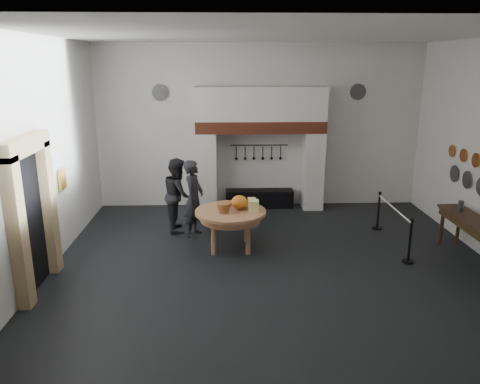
{
  "coord_description": "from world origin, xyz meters",
  "views": [
    {
      "loc": [
        -1.02,
        -8.97,
        4.04
      ],
      "look_at": [
        -0.67,
        0.54,
        1.35
      ],
      "focal_mm": 35.0,
      "sensor_mm": 36.0,
      "label": 1
    }
  ],
  "objects_px": {
    "visitor_near": "(194,199)",
    "work_table": "(231,212)",
    "iron_range": "(259,199)",
    "visitor_far": "(178,195)",
    "side_table": "(474,221)",
    "barrier_post_near": "(410,242)",
    "barrier_post_far": "(378,211)"
  },
  "relations": [
    {
      "from": "work_table",
      "to": "visitor_near",
      "type": "relative_size",
      "value": 0.85
    },
    {
      "from": "work_table",
      "to": "visitor_far",
      "type": "distance_m",
      "value": 1.74
    },
    {
      "from": "visitor_far",
      "to": "barrier_post_far",
      "type": "distance_m",
      "value": 4.93
    },
    {
      "from": "visitor_near",
      "to": "side_table",
      "type": "relative_size",
      "value": 0.83
    },
    {
      "from": "work_table",
      "to": "barrier_post_near",
      "type": "height_order",
      "value": "barrier_post_near"
    },
    {
      "from": "side_table",
      "to": "barrier_post_far",
      "type": "height_order",
      "value": "same"
    },
    {
      "from": "barrier_post_near",
      "to": "barrier_post_far",
      "type": "distance_m",
      "value": 2.0
    },
    {
      "from": "side_table",
      "to": "barrier_post_near",
      "type": "xyz_separation_m",
      "value": [
        -1.3,
        -0.03,
        -0.42
      ]
    },
    {
      "from": "iron_range",
      "to": "barrier_post_near",
      "type": "distance_m",
      "value": 4.8
    },
    {
      "from": "side_table",
      "to": "iron_range",
      "type": "bearing_deg",
      "value": 136.72
    },
    {
      "from": "work_table",
      "to": "visitor_far",
      "type": "xyz_separation_m",
      "value": [
        -1.25,
        1.22,
        0.06
      ]
    },
    {
      "from": "visitor_far",
      "to": "side_table",
      "type": "xyz_separation_m",
      "value": [
        6.21,
        -2.09,
        -0.03
      ]
    },
    {
      "from": "iron_range",
      "to": "visitor_near",
      "type": "distance_m",
      "value": 2.84
    },
    {
      "from": "visitor_near",
      "to": "side_table",
      "type": "bearing_deg",
      "value": -91.26
    },
    {
      "from": "visitor_near",
      "to": "side_table",
      "type": "xyz_separation_m",
      "value": [
        5.81,
        -1.69,
        -0.04
      ]
    },
    {
      "from": "barrier_post_far",
      "to": "visitor_far",
      "type": "bearing_deg",
      "value": 178.54
    },
    {
      "from": "side_table",
      "to": "barrier_post_near",
      "type": "height_order",
      "value": "same"
    },
    {
      "from": "work_table",
      "to": "side_table",
      "type": "bearing_deg",
      "value": -10.03
    },
    {
      "from": "iron_range",
      "to": "visitor_far",
      "type": "bearing_deg",
      "value": -140.14
    },
    {
      "from": "visitor_near",
      "to": "work_table",
      "type": "bearing_deg",
      "value": -118.97
    },
    {
      "from": "visitor_near",
      "to": "side_table",
      "type": "distance_m",
      "value": 6.06
    },
    {
      "from": "visitor_far",
      "to": "barrier_post_near",
      "type": "relative_size",
      "value": 1.99
    },
    {
      "from": "iron_range",
      "to": "barrier_post_near",
      "type": "xyz_separation_m",
      "value": [
        2.8,
        -3.89,
        0.2
      ]
    },
    {
      "from": "work_table",
      "to": "side_table",
      "type": "height_order",
      "value": "side_table"
    },
    {
      "from": "barrier_post_near",
      "to": "barrier_post_far",
      "type": "height_order",
      "value": "same"
    },
    {
      "from": "iron_range",
      "to": "visitor_far",
      "type": "distance_m",
      "value": 2.83
    },
    {
      "from": "work_table",
      "to": "visitor_near",
      "type": "distance_m",
      "value": 1.18
    },
    {
      "from": "work_table",
      "to": "visitor_near",
      "type": "height_order",
      "value": "visitor_near"
    },
    {
      "from": "side_table",
      "to": "barrier_post_near",
      "type": "distance_m",
      "value": 1.37
    },
    {
      "from": "visitor_far",
      "to": "barrier_post_far",
      "type": "relative_size",
      "value": 1.99
    },
    {
      "from": "iron_range",
      "to": "barrier_post_near",
      "type": "height_order",
      "value": "barrier_post_near"
    },
    {
      "from": "work_table",
      "to": "barrier_post_far",
      "type": "bearing_deg",
      "value": 16.57
    }
  ]
}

